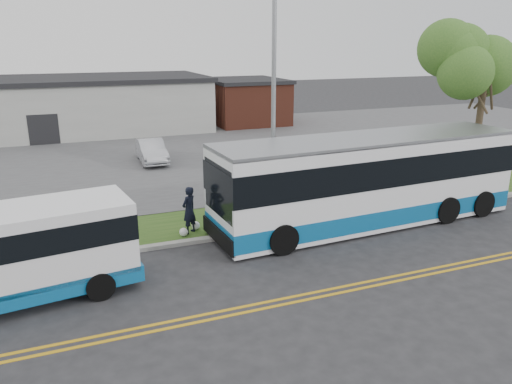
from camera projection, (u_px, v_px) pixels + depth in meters
name	position (u px, v px, depth m)	size (l,w,h in m)	color
ground	(226.00, 251.00, 17.54)	(140.00, 140.00, 0.00)	#28282B
lane_line_north	(269.00, 302.00, 14.11)	(70.00, 0.12, 0.01)	gold
lane_line_south	(273.00, 307.00, 13.85)	(70.00, 0.12, 0.01)	gold
curb	(217.00, 238.00, 18.49)	(80.00, 0.30, 0.15)	#9E9B93
verge	(203.00, 223.00, 20.10)	(80.00, 3.30, 0.10)	#284B19
parking_lot	(144.00, 153.00, 32.63)	(80.00, 25.00, 0.10)	#4C4C4F
commercial_building	(43.00, 106.00, 38.77)	(25.40, 10.40, 4.35)	#9E9E99
brick_wing	(246.00, 101.00, 43.79)	(6.30, 7.30, 3.90)	brown
tree_east	(487.00, 60.00, 23.35)	(5.20, 5.20, 8.33)	#31231B
streetlight_near	(274.00, 90.00, 19.50)	(0.35, 1.53, 9.50)	gray
shuttle_bus	(27.00, 251.00, 13.93)	(7.27, 3.19, 2.70)	#0D5A95
transit_bus	(367.00, 180.00, 19.72)	(12.86, 3.60, 3.53)	white
pedestrian	(189.00, 210.00, 18.65)	(0.66, 0.43, 1.81)	black
parked_car_a	(151.00, 151.00, 29.71)	(1.44, 4.14, 1.36)	silver
grocery_bag_left	(184.00, 232.00, 18.54)	(0.32, 0.32, 0.32)	white
grocery_bag_right	(196.00, 226.00, 19.19)	(0.32, 0.32, 0.32)	white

